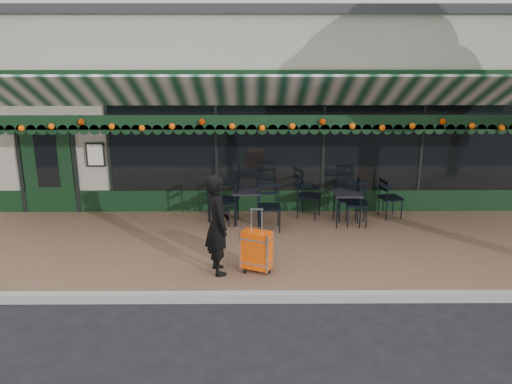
{
  "coord_description": "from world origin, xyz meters",
  "views": [
    {
      "loc": [
        -0.19,
        -7.89,
        4.2
      ],
      "look_at": [
        -0.13,
        1.6,
        1.33
      ],
      "focal_mm": 38.0,
      "sensor_mm": 36.0,
      "label": 1
    }
  ],
  "objects_px": {
    "chair_b_front": "(270,208)",
    "chair_solo": "(218,203)",
    "chair_b_left": "(227,200)",
    "cafe_table_b": "(247,194)",
    "chair_b_right": "(309,196)",
    "chair_a_left": "(349,200)",
    "suitcase": "(257,251)",
    "chair_a_front": "(357,204)",
    "chair_a_right": "(391,198)",
    "woman": "(217,224)",
    "cafe_table_a": "(347,196)"
  },
  "relations": [
    {
      "from": "chair_a_left",
      "to": "chair_b_front",
      "type": "height_order",
      "value": "chair_b_front"
    },
    {
      "from": "suitcase",
      "to": "chair_b_right",
      "type": "relative_size",
      "value": 1.18
    },
    {
      "from": "chair_a_left",
      "to": "chair_a_front",
      "type": "bearing_deg",
      "value": 28.22
    },
    {
      "from": "chair_a_front",
      "to": "chair_b_left",
      "type": "height_order",
      "value": "chair_b_left"
    },
    {
      "from": "cafe_table_b",
      "to": "chair_b_right",
      "type": "height_order",
      "value": "chair_b_right"
    },
    {
      "from": "woman",
      "to": "chair_a_right",
      "type": "xyz_separation_m",
      "value": [
        3.66,
        2.82,
        -0.43
      ]
    },
    {
      "from": "chair_solo",
      "to": "chair_a_left",
      "type": "bearing_deg",
      "value": -93.63
    },
    {
      "from": "chair_a_front",
      "to": "chair_a_right",
      "type": "bearing_deg",
      "value": 35.33
    },
    {
      "from": "cafe_table_b",
      "to": "chair_b_left",
      "type": "relative_size",
      "value": 0.73
    },
    {
      "from": "suitcase",
      "to": "chair_a_front",
      "type": "bearing_deg",
      "value": 69.91
    },
    {
      "from": "chair_a_front",
      "to": "chair_b_front",
      "type": "bearing_deg",
      "value": -166.93
    },
    {
      "from": "suitcase",
      "to": "chair_b_front",
      "type": "distance_m",
      "value": 2.05
    },
    {
      "from": "cafe_table_a",
      "to": "chair_a_left",
      "type": "bearing_deg",
      "value": 73.89
    },
    {
      "from": "chair_b_right",
      "to": "suitcase",
      "type": "bearing_deg",
      "value": 178.37
    },
    {
      "from": "chair_a_right",
      "to": "chair_b_right",
      "type": "height_order",
      "value": "chair_b_right"
    },
    {
      "from": "chair_b_front",
      "to": "chair_a_front",
      "type": "bearing_deg",
      "value": 5.92
    },
    {
      "from": "suitcase",
      "to": "chair_b_right",
      "type": "distance_m",
      "value": 3.07
    },
    {
      "from": "cafe_table_b",
      "to": "chair_solo",
      "type": "xyz_separation_m",
      "value": [
        -0.6,
        -0.1,
        -0.18
      ]
    },
    {
      "from": "suitcase",
      "to": "chair_a_left",
      "type": "bearing_deg",
      "value": 75.05
    },
    {
      "from": "chair_b_front",
      "to": "chair_solo",
      "type": "xyz_separation_m",
      "value": [
        -1.08,
        0.31,
        -0.01
      ]
    },
    {
      "from": "cafe_table_a",
      "to": "chair_b_right",
      "type": "xyz_separation_m",
      "value": [
        -0.76,
        0.5,
        -0.17
      ]
    },
    {
      "from": "chair_b_front",
      "to": "cafe_table_b",
      "type": "bearing_deg",
      "value": 136.84
    },
    {
      "from": "cafe_table_b",
      "to": "chair_b_right",
      "type": "bearing_deg",
      "value": 15.69
    },
    {
      "from": "chair_a_left",
      "to": "chair_b_left",
      "type": "bearing_deg",
      "value": -82.49
    },
    {
      "from": "cafe_table_a",
      "to": "chair_b_front",
      "type": "height_order",
      "value": "chair_b_front"
    },
    {
      "from": "chair_b_right",
      "to": "chair_b_front",
      "type": "relative_size",
      "value": 0.99
    },
    {
      "from": "suitcase",
      "to": "cafe_table_b",
      "type": "relative_size",
      "value": 1.54
    },
    {
      "from": "chair_a_right",
      "to": "chair_solo",
      "type": "relative_size",
      "value": 0.93
    },
    {
      "from": "cafe_table_a",
      "to": "chair_b_left",
      "type": "bearing_deg",
      "value": 176.58
    },
    {
      "from": "cafe_table_b",
      "to": "chair_a_left",
      "type": "distance_m",
      "value": 2.23
    },
    {
      "from": "cafe_table_a",
      "to": "chair_b_left",
      "type": "height_order",
      "value": "chair_b_left"
    },
    {
      "from": "woman",
      "to": "chair_a_left",
      "type": "relative_size",
      "value": 1.83
    },
    {
      "from": "woman",
      "to": "cafe_table_b",
      "type": "height_order",
      "value": "woman"
    },
    {
      "from": "suitcase",
      "to": "cafe_table_a",
      "type": "xyz_separation_m",
      "value": [
        1.95,
        2.33,
        0.26
      ]
    },
    {
      "from": "chair_a_left",
      "to": "chair_b_front",
      "type": "distance_m",
      "value": 1.83
    },
    {
      "from": "cafe_table_a",
      "to": "chair_b_left",
      "type": "distance_m",
      "value": 2.57
    },
    {
      "from": "cafe_table_b",
      "to": "suitcase",
      "type": "bearing_deg",
      "value": -85.41
    },
    {
      "from": "chair_a_front",
      "to": "chair_b_left",
      "type": "xyz_separation_m",
      "value": [
        -2.76,
        0.19,
        0.03
      ]
    },
    {
      "from": "chair_b_front",
      "to": "chair_solo",
      "type": "bearing_deg",
      "value": 161.51
    },
    {
      "from": "chair_a_right",
      "to": "chair_b_right",
      "type": "distance_m",
      "value": 1.81
    },
    {
      "from": "chair_b_left",
      "to": "chair_solo",
      "type": "xyz_separation_m",
      "value": [
        -0.19,
        -0.14,
        -0.02
      ]
    },
    {
      "from": "cafe_table_a",
      "to": "chair_a_right",
      "type": "height_order",
      "value": "chair_a_right"
    },
    {
      "from": "chair_b_front",
      "to": "suitcase",
      "type": "bearing_deg",
      "value": -100.28
    },
    {
      "from": "suitcase",
      "to": "cafe_table_a",
      "type": "bearing_deg",
      "value": 73.12
    },
    {
      "from": "chair_a_right",
      "to": "chair_b_right",
      "type": "relative_size",
      "value": 0.93
    },
    {
      "from": "chair_b_right",
      "to": "chair_solo",
      "type": "relative_size",
      "value": 1.0
    },
    {
      "from": "woman",
      "to": "chair_b_front",
      "type": "distance_m",
      "value": 2.29
    },
    {
      "from": "chair_a_left",
      "to": "chair_a_right",
      "type": "xyz_separation_m",
      "value": [
        0.97,
        0.2,
        -0.03
      ]
    },
    {
      "from": "suitcase",
      "to": "chair_a_front",
      "type": "height_order",
      "value": "suitcase"
    },
    {
      "from": "cafe_table_b",
      "to": "chair_a_right",
      "type": "xyz_separation_m",
      "value": [
        3.2,
        0.35,
        -0.22
      ]
    }
  ]
}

